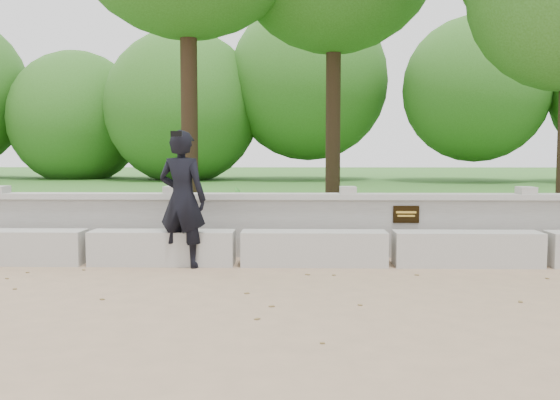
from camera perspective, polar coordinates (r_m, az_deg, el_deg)
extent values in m
plane|color=#9D7F60|center=(6.52, 12.54, -8.88)|extent=(80.00, 80.00, 0.00)
cube|color=#315B1C|center=(20.31, 4.94, 0.54)|extent=(40.00, 22.00, 0.25)
cube|color=#B1AFA7|center=(9.04, -23.21, -3.97)|extent=(1.90, 0.45, 0.45)
cube|color=#B1AFA7|center=(8.41, -10.68, -4.30)|extent=(1.90, 0.45, 0.45)
cube|color=#B1AFA7|center=(8.22, 3.11, -4.42)|extent=(1.90, 0.45, 0.45)
cube|color=#B1AFA7|center=(8.52, 16.72, -4.29)|extent=(1.90, 0.45, 0.45)
cube|color=#A7A49D|center=(8.97, 9.39, -2.54)|extent=(12.50, 0.25, 0.82)
cube|color=#B1AFA7|center=(8.93, 9.43, 0.33)|extent=(12.50, 0.35, 0.08)
cube|color=black|center=(8.86, 11.45, -1.29)|extent=(0.36, 0.02, 0.24)
imported|color=black|center=(8.12, -8.92, 0.10)|extent=(0.74, 0.59, 1.77)
cube|color=black|center=(7.75, -9.46, 5.99)|extent=(0.14, 0.06, 0.07)
cylinder|color=#382619|center=(12.61, -8.31, 10.00)|extent=(0.33, 0.33, 4.95)
cylinder|color=#382619|center=(13.60, 4.89, 9.12)|extent=(0.32, 0.32, 4.72)
imported|color=#3A872E|center=(10.12, -3.76, -0.71)|extent=(0.43, 0.41, 0.67)
imported|color=#3A872E|center=(10.50, 10.04, -0.88)|extent=(0.40, 0.39, 0.56)
imported|color=#3A872E|center=(12.53, 6.20, 0.02)|extent=(0.43, 0.43, 0.57)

